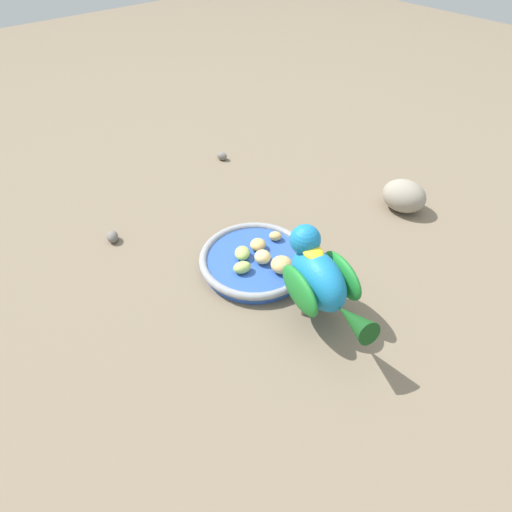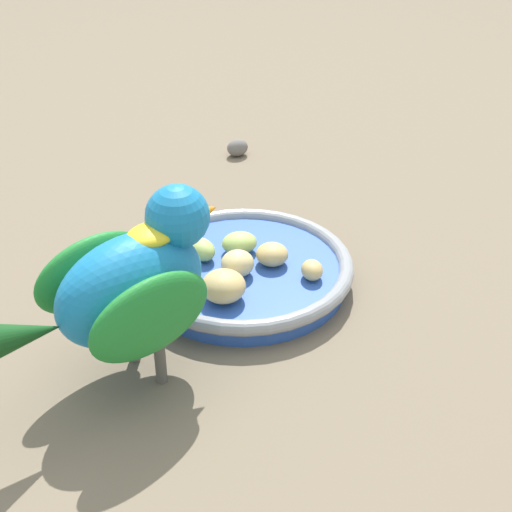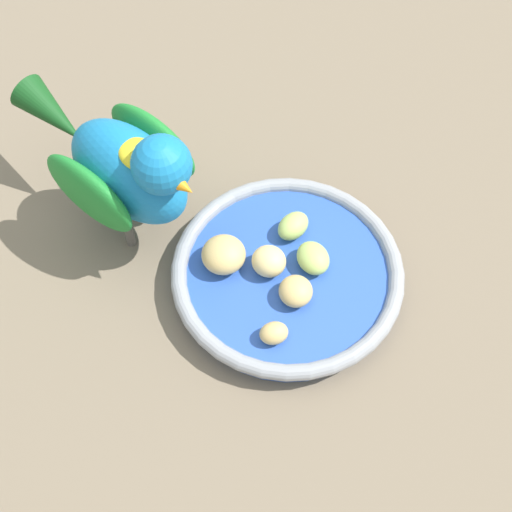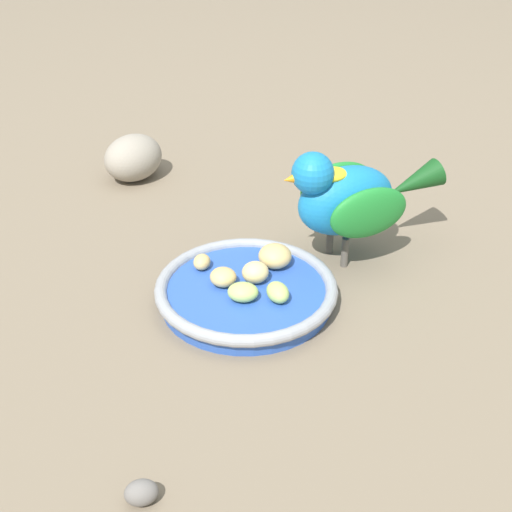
{
  "view_description": "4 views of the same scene",
  "coord_description": "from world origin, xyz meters",
  "px_view_note": "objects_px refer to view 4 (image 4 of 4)",
  "views": [
    {
      "loc": [
        0.41,
        0.47,
        0.57
      ],
      "look_at": [
        0.04,
        0.03,
        0.06
      ],
      "focal_mm": 30.47,
      "sensor_mm": 36.0,
      "label": 1
    },
    {
      "loc": [
        -0.3,
        0.49,
        0.4
      ],
      "look_at": [
        -0.0,
        0.02,
        0.05
      ],
      "focal_mm": 50.86,
      "sensor_mm": 36.0,
      "label": 2
    },
    {
      "loc": [
        -0.29,
        -0.1,
        0.57
      ],
      "look_at": [
        0.01,
        0.04,
        0.04
      ],
      "focal_mm": 49.88,
      "sensor_mm": 36.0,
      "label": 3
    },
    {
      "loc": [
        0.58,
        -0.42,
        0.5
      ],
      "look_at": [
        0.02,
        0.03,
        0.06
      ],
      "focal_mm": 51.87,
      "sensor_mm": 36.0,
      "label": 4
    }
  ],
  "objects_px": {
    "feeding_bowl": "(246,292)",
    "rock_large": "(133,158)",
    "apple_piece_4": "(202,262)",
    "apple_piece_5": "(226,279)",
    "apple_piece_0": "(278,292)",
    "apple_piece_2": "(275,256)",
    "apple_piece_3": "(255,272)",
    "apple_piece_1": "(243,292)",
    "parrot": "(349,196)",
    "pebble_0": "(141,493)"
  },
  "relations": [
    {
      "from": "apple_piece_1",
      "to": "apple_piece_4",
      "type": "height_order",
      "value": "apple_piece_1"
    },
    {
      "from": "apple_piece_0",
      "to": "rock_large",
      "type": "distance_m",
      "value": 0.41
    },
    {
      "from": "feeding_bowl",
      "to": "apple_piece_0",
      "type": "xyz_separation_m",
      "value": [
        0.04,
        0.01,
        0.02
      ]
    },
    {
      "from": "apple_piece_5",
      "to": "apple_piece_2",
      "type": "bearing_deg",
      "value": 89.08
    },
    {
      "from": "apple_piece_2",
      "to": "apple_piece_3",
      "type": "bearing_deg",
      "value": -73.77
    },
    {
      "from": "apple_piece_1",
      "to": "parrot",
      "type": "distance_m",
      "value": 0.19
    },
    {
      "from": "feeding_bowl",
      "to": "apple_piece_4",
      "type": "xyz_separation_m",
      "value": [
        -0.07,
        -0.02,
        0.01
      ]
    },
    {
      "from": "apple_piece_1",
      "to": "apple_piece_3",
      "type": "bearing_deg",
      "value": 121.17
    },
    {
      "from": "apple_piece_3",
      "to": "apple_piece_4",
      "type": "xyz_separation_m",
      "value": [
        -0.06,
        -0.03,
        -0.0
      ]
    },
    {
      "from": "apple_piece_2",
      "to": "parrot",
      "type": "xyz_separation_m",
      "value": [
        0.02,
        0.1,
        0.05
      ]
    },
    {
      "from": "feeding_bowl",
      "to": "rock_large",
      "type": "xyz_separation_m",
      "value": [
        -0.37,
        0.07,
        0.02
      ]
    },
    {
      "from": "apple_piece_0",
      "to": "apple_piece_2",
      "type": "relative_size",
      "value": 0.83
    },
    {
      "from": "apple_piece_1",
      "to": "parrot",
      "type": "relative_size",
      "value": 0.16
    },
    {
      "from": "apple_piece_5",
      "to": "apple_piece_4",
      "type": "bearing_deg",
      "value": 178.69
    },
    {
      "from": "apple_piece_2",
      "to": "apple_piece_0",
      "type": "bearing_deg",
      "value": -37.4
    },
    {
      "from": "apple_piece_1",
      "to": "apple_piece_3",
      "type": "distance_m",
      "value": 0.04
    },
    {
      "from": "parrot",
      "to": "rock_large",
      "type": "relative_size",
      "value": 2.3
    },
    {
      "from": "apple_piece_5",
      "to": "parrot",
      "type": "bearing_deg",
      "value": 84.15
    },
    {
      "from": "apple_piece_3",
      "to": "apple_piece_5",
      "type": "height_order",
      "value": "apple_piece_3"
    },
    {
      "from": "parrot",
      "to": "pebble_0",
      "type": "bearing_deg",
      "value": 38.16
    },
    {
      "from": "apple_piece_4",
      "to": "pebble_0",
      "type": "xyz_separation_m",
      "value": [
        0.24,
        -0.23,
        -0.02
      ]
    },
    {
      "from": "apple_piece_0",
      "to": "apple_piece_2",
      "type": "bearing_deg",
      "value": 142.6
    },
    {
      "from": "apple_piece_5",
      "to": "apple_piece_3",
      "type": "bearing_deg",
      "value": 69.39
    },
    {
      "from": "apple_piece_3",
      "to": "rock_large",
      "type": "distance_m",
      "value": 0.37
    },
    {
      "from": "apple_piece_2",
      "to": "apple_piece_1",
      "type": "bearing_deg",
      "value": -66.38
    },
    {
      "from": "apple_piece_5",
      "to": "parrot",
      "type": "height_order",
      "value": "parrot"
    },
    {
      "from": "apple_piece_2",
      "to": "apple_piece_5",
      "type": "xyz_separation_m",
      "value": [
        -0.0,
        -0.07,
        -0.0
      ]
    },
    {
      "from": "rock_large",
      "to": "apple_piece_5",
      "type": "bearing_deg",
      "value": -13.83
    },
    {
      "from": "apple_piece_4",
      "to": "apple_piece_5",
      "type": "relative_size",
      "value": 0.8
    },
    {
      "from": "apple_piece_3",
      "to": "pebble_0",
      "type": "relative_size",
      "value": 1.09
    },
    {
      "from": "parrot",
      "to": "apple_piece_3",
      "type": "bearing_deg",
      "value": 13.08
    },
    {
      "from": "apple_piece_0",
      "to": "apple_piece_4",
      "type": "height_order",
      "value": "apple_piece_0"
    },
    {
      "from": "apple_piece_5",
      "to": "pebble_0",
      "type": "xyz_separation_m",
      "value": [
        0.19,
        -0.23,
        -0.02
      ]
    },
    {
      "from": "apple_piece_3",
      "to": "apple_piece_0",
      "type": "bearing_deg",
      "value": -5.33
    },
    {
      "from": "feeding_bowl",
      "to": "apple_piece_2",
      "type": "xyz_separation_m",
      "value": [
        -0.02,
        0.06,
        0.02
      ]
    },
    {
      "from": "apple_piece_2",
      "to": "parrot",
      "type": "distance_m",
      "value": 0.12
    },
    {
      "from": "apple_piece_5",
      "to": "parrot",
      "type": "distance_m",
      "value": 0.19
    },
    {
      "from": "apple_piece_0",
      "to": "apple_piece_5",
      "type": "height_order",
      "value": "same"
    },
    {
      "from": "apple_piece_1",
      "to": "apple_piece_5",
      "type": "bearing_deg",
      "value": 178.69
    },
    {
      "from": "apple_piece_0",
      "to": "rock_large",
      "type": "relative_size",
      "value": 0.35
    },
    {
      "from": "apple_piece_1",
      "to": "parrot",
      "type": "bearing_deg",
      "value": 95.0
    },
    {
      "from": "apple_piece_4",
      "to": "parrot",
      "type": "height_order",
      "value": "parrot"
    },
    {
      "from": "feeding_bowl",
      "to": "parrot",
      "type": "xyz_separation_m",
      "value": [
        0.0,
        0.16,
        0.07
      ]
    },
    {
      "from": "rock_large",
      "to": "pebble_0",
      "type": "relative_size",
      "value": 3.29
    },
    {
      "from": "apple_piece_1",
      "to": "rock_large",
      "type": "bearing_deg",
      "value": 167.22
    },
    {
      "from": "rock_large",
      "to": "pebble_0",
      "type": "xyz_separation_m",
      "value": [
        0.54,
        -0.31,
        -0.02
      ]
    },
    {
      "from": "feeding_bowl",
      "to": "apple_piece_4",
      "type": "relative_size",
      "value": 8.52
    },
    {
      "from": "apple_piece_4",
      "to": "rock_large",
      "type": "relative_size",
      "value": 0.26
    },
    {
      "from": "rock_large",
      "to": "pebble_0",
      "type": "height_order",
      "value": "rock_large"
    },
    {
      "from": "apple_piece_0",
      "to": "apple_piece_3",
      "type": "xyz_separation_m",
      "value": [
        -0.05,
        0.0,
        0.0
      ]
    }
  ]
}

